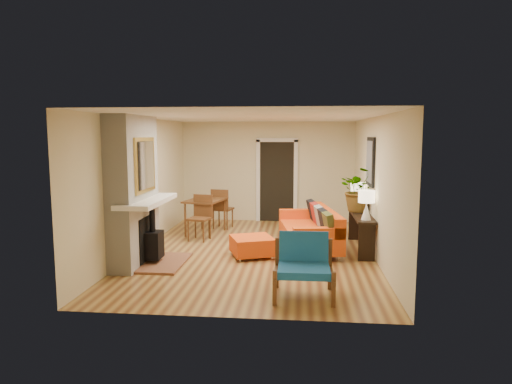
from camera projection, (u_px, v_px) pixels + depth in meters
room_shell at (290, 176)px, 11.29m from camera, size 6.50×6.50×6.50m
fireplace at (135, 194)px, 7.96m from camera, size 1.09×1.68×2.60m
sofa at (313, 229)px, 9.15m from camera, size 1.29×2.32×0.86m
ottoman at (252, 245)px, 8.53m from camera, size 0.94×0.94×0.37m
blue_chair at (304, 262)px, 6.49m from camera, size 0.84×0.83×0.87m
dining_table at (209, 206)px, 10.45m from camera, size 1.03×1.85×0.97m
console_table at (361, 221)px, 9.00m from camera, size 0.34×1.85×0.72m
lamp_near at (367, 202)px, 8.29m from camera, size 0.30×0.30×0.54m
lamp_far at (357, 192)px, 9.62m from camera, size 0.30×0.30×0.54m
houseplant at (360, 189)px, 9.17m from camera, size 0.87×0.78×0.91m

